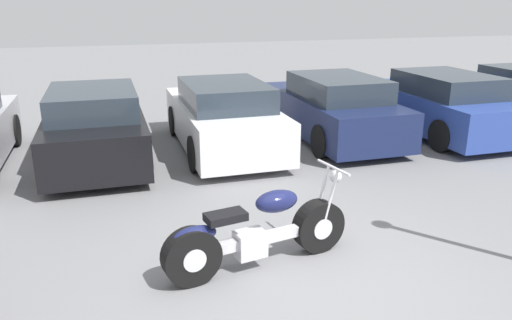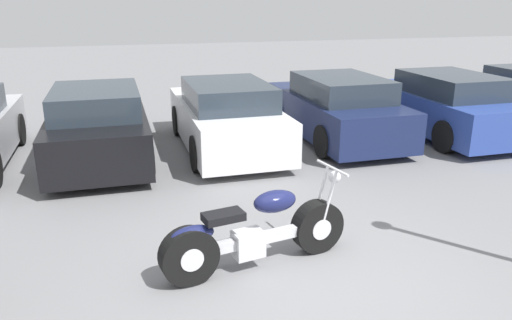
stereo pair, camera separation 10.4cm
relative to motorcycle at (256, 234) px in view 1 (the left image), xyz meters
The scene contains 6 objects.
ground_plane 0.87m from the motorcycle, 46.69° to the right, with size 60.00×60.00×0.00m, color slate.
motorcycle is the anchor object (origin of this frame).
parked_car_black 5.01m from the motorcycle, 110.25° to the left, with size 1.79×4.19×1.38m.
parked_car_white 4.75m from the motorcycle, 81.24° to the left, with size 1.79×4.19×1.38m.
parked_car_navy 5.75m from the motorcycle, 56.47° to the left, with size 1.79×4.19×1.38m.
parked_car_blue 7.20m from the motorcycle, 38.49° to the left, with size 1.79×4.19×1.38m.
Camera 1 is at (-2.00, -4.29, 2.93)m, focal length 35.00 mm.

